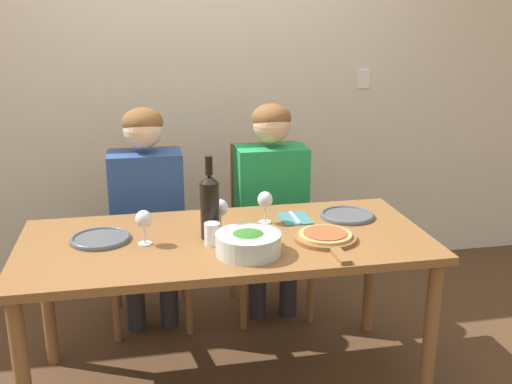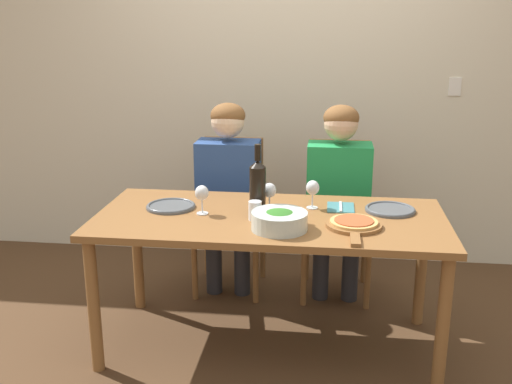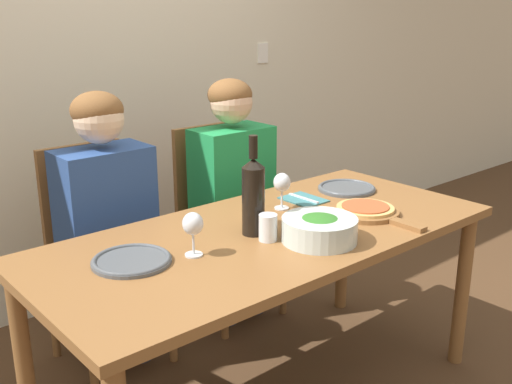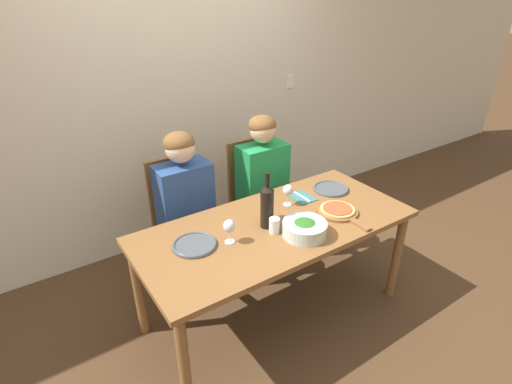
% 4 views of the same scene
% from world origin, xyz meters
% --- Properties ---
extents(ground_plane, '(40.00, 40.00, 0.00)m').
position_xyz_m(ground_plane, '(0.00, 0.00, 0.00)').
color(ground_plane, '#4C331E').
extents(back_wall, '(10.00, 0.06, 2.70)m').
position_xyz_m(back_wall, '(0.00, 1.31, 1.35)').
color(back_wall, beige).
rests_on(back_wall, ground).
extents(dining_table, '(1.76, 0.80, 0.73)m').
position_xyz_m(dining_table, '(0.00, 0.00, 0.65)').
color(dining_table, brown).
rests_on(dining_table, ground).
extents(chair_left, '(0.42, 0.42, 0.95)m').
position_xyz_m(chair_left, '(-0.32, 0.76, 0.50)').
color(chair_left, brown).
rests_on(chair_left, ground).
extents(chair_right, '(0.42, 0.42, 0.95)m').
position_xyz_m(chair_right, '(0.35, 0.76, 0.50)').
color(chair_right, brown).
rests_on(chair_right, ground).
extents(person_woman, '(0.47, 0.51, 1.20)m').
position_xyz_m(person_woman, '(-0.32, 0.64, 0.72)').
color(person_woman, '#28282D').
rests_on(person_woman, ground).
extents(person_man, '(0.47, 0.51, 1.20)m').
position_xyz_m(person_man, '(0.35, 0.64, 0.72)').
color(person_man, '#28282D').
rests_on(person_man, ground).
extents(wine_bottle, '(0.08, 0.08, 0.36)m').
position_xyz_m(wine_bottle, '(-0.06, 0.01, 0.88)').
color(wine_bottle, black).
rests_on(wine_bottle, dining_table).
extents(broccoli_bowl, '(0.27, 0.27, 0.09)m').
position_xyz_m(broccoli_bowl, '(0.06, -0.19, 0.77)').
color(broccoli_bowl, silver).
rests_on(broccoli_bowl, dining_table).
extents(dinner_plate_left, '(0.26, 0.26, 0.02)m').
position_xyz_m(dinner_plate_left, '(-0.53, 0.07, 0.74)').
color(dinner_plate_left, '#4C5156').
rests_on(dinner_plate_left, dining_table).
extents(dinner_plate_right, '(0.26, 0.26, 0.02)m').
position_xyz_m(dinner_plate_right, '(0.61, 0.15, 0.74)').
color(dinner_plate_right, '#4C5156').
rests_on(dinner_plate_right, dining_table).
extents(pizza_on_board, '(0.27, 0.41, 0.04)m').
position_xyz_m(pizza_on_board, '(0.41, -0.12, 0.74)').
color(pizza_on_board, brown).
rests_on(pizza_on_board, dining_table).
extents(wine_glass_left, '(0.07, 0.07, 0.15)m').
position_xyz_m(wine_glass_left, '(-0.35, -0.01, 0.83)').
color(wine_glass_left, silver).
rests_on(wine_glass_left, dining_table).
extents(wine_glass_right, '(0.07, 0.07, 0.15)m').
position_xyz_m(wine_glass_right, '(0.21, 0.15, 0.83)').
color(wine_glass_right, silver).
rests_on(wine_glass_right, dining_table).
extents(wine_glass_centre, '(0.07, 0.07, 0.15)m').
position_xyz_m(wine_glass_centre, '(-0.01, 0.07, 0.83)').
color(wine_glass_centre, silver).
rests_on(wine_glass_centre, dining_table).
extents(water_tumbler, '(0.07, 0.07, 0.10)m').
position_xyz_m(water_tumbler, '(-0.07, -0.07, 0.78)').
color(water_tumbler, silver).
rests_on(water_tumbler, dining_table).
extents(fork_on_napkin, '(0.14, 0.18, 0.01)m').
position_xyz_m(fork_on_napkin, '(0.36, 0.17, 0.73)').
color(fork_on_napkin, '#387075').
rests_on(fork_on_napkin, dining_table).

